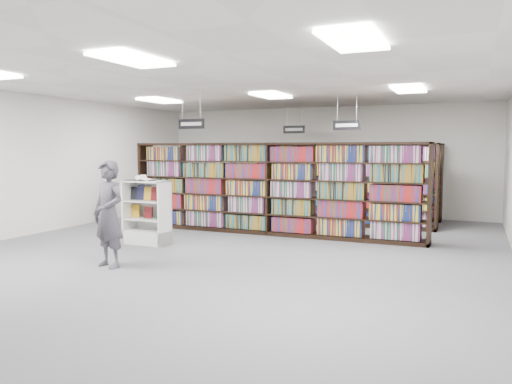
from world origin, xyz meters
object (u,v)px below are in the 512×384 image
at_px(open_book, 141,179).
at_px(shopper, 109,214).
at_px(bookshelf_row_near, 271,189).
at_px(endcap_display, 148,222).

xyz_separation_m(open_book, shopper, (0.80, -1.99, -0.45)).
bearing_deg(bookshelf_row_near, shopper, -106.85).
relative_size(endcap_display, open_book, 1.84).
height_order(open_book, shopper, shopper).
relative_size(bookshelf_row_near, endcap_display, 5.34).
relative_size(bookshelf_row_near, open_book, 9.85).
bearing_deg(shopper, bookshelf_row_near, 86.04).
bearing_deg(open_book, endcap_display, -18.96).
bearing_deg(endcap_display, shopper, -70.93).
xyz_separation_m(bookshelf_row_near, endcap_display, (-1.89, -2.13, -0.60)).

